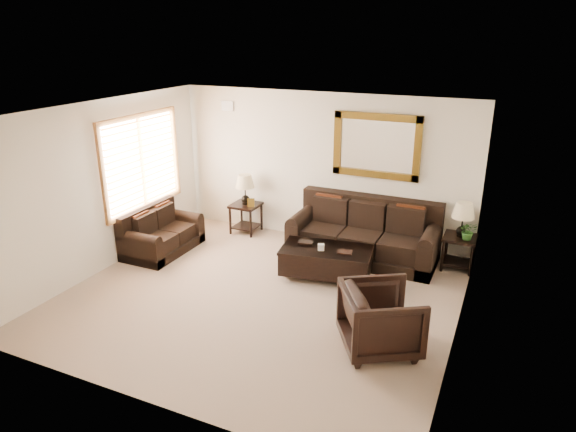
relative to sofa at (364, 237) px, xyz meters
The scene contains 11 objects.
room 2.45m from the sofa, 116.02° to the right, with size 5.51×5.01×2.71m.
window 4.03m from the sofa, 163.13° to the right, with size 0.07×1.96×1.66m.
mirror 1.55m from the sofa, 90.00° to the left, with size 1.50×0.06×1.10m.
air_vent 3.53m from the sofa, behind, with size 0.25×0.02×0.18m, color #999999.
sofa is the anchor object (origin of this frame).
loveseat 3.57m from the sofa, 159.82° to the right, with size 0.84×1.41×0.79m.
end_table_left 2.44m from the sofa, behind, with size 0.52×0.52×1.14m.
end_table_right 1.59m from the sofa, ahead, with size 0.52×0.52×1.13m.
coffee_table 1.03m from the sofa, 108.79° to the right, with size 1.51×0.97×0.60m.
armchair 2.73m from the sofa, 69.58° to the right, with size 0.88×0.82×0.90m, color black.
potted_plant 1.68m from the sofa, ahead, with size 0.27×0.30×0.23m, color #2C6121.
Camera 1 is at (3.13, -5.91, 3.70)m, focal length 32.00 mm.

